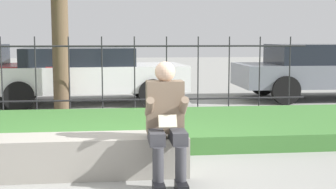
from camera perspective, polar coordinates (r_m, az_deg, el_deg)
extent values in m
plane|color=gray|center=(5.17, -8.97, -9.65)|extent=(60.00, 60.00, 0.00)
cube|color=gray|center=(5.15, -13.23, -7.37)|extent=(2.76, 0.52, 0.43)
cube|color=slate|center=(5.19, -13.18, -9.23)|extent=(2.65, 0.48, 0.08)
cube|color=black|center=(4.54, -1.13, -11.34)|extent=(0.11, 0.26, 0.09)
cylinder|color=#38383D|center=(4.54, -1.21, -8.53)|extent=(0.11, 0.11, 0.34)
cube|color=#38383D|center=(4.68, -1.46, -5.15)|extent=(0.15, 0.42, 0.13)
cube|color=black|center=(4.57, 1.67, -11.24)|extent=(0.11, 0.26, 0.09)
cylinder|color=#38383D|center=(4.56, 1.57, -8.45)|extent=(0.11, 0.11, 0.34)
cube|color=#38383D|center=(4.71, 1.22, -5.09)|extent=(0.15, 0.42, 0.13)
cube|color=#7A6651|center=(4.85, -0.39, -1.48)|extent=(0.38, 0.24, 0.54)
sphere|color=#DBB293|center=(4.79, -0.37, 2.79)|extent=(0.21, 0.21, 0.21)
cylinder|color=#7A6651|center=(4.68, -2.27, -1.56)|extent=(0.08, 0.29, 0.24)
cylinder|color=#7A6651|center=(4.71, 1.88, -1.49)|extent=(0.08, 0.29, 0.24)
cube|color=beige|center=(4.62, -0.05, -3.31)|extent=(0.18, 0.09, 0.13)
cube|color=#3D7533|center=(7.09, -8.32, -4.16)|extent=(9.90, 2.60, 0.23)
cylinder|color=#232326|center=(8.90, -7.97, -0.69)|extent=(7.90, 0.03, 0.03)
cylinder|color=#232326|center=(8.82, -8.08, 5.86)|extent=(7.90, 0.03, 0.03)
cylinder|color=#232326|center=(9.08, -19.60, 1.97)|extent=(0.02, 0.02, 1.49)
cylinder|color=#232326|center=(8.96, -15.81, 2.05)|extent=(0.02, 0.02, 1.49)
cylinder|color=#232326|center=(8.89, -11.94, 2.12)|extent=(0.02, 0.02, 1.49)
cylinder|color=#232326|center=(8.85, -8.02, 2.18)|extent=(0.02, 0.02, 1.49)
cylinder|color=#232326|center=(8.85, -4.09, 2.24)|extent=(0.02, 0.02, 1.49)
cylinder|color=#232326|center=(8.90, -0.17, 2.28)|extent=(0.02, 0.02, 1.49)
cylinder|color=#232326|center=(8.99, 3.68, 2.31)|extent=(0.02, 0.02, 1.49)
cylinder|color=#232326|center=(9.12, 7.44, 2.33)|extent=(0.02, 0.02, 1.49)
cylinder|color=#232326|center=(9.28, 11.09, 2.34)|extent=(0.02, 0.02, 1.49)
cylinder|color=#232326|center=(9.48, 14.60, 2.34)|extent=(0.02, 0.02, 1.49)
cube|color=slate|center=(11.91, 18.98, 2.30)|extent=(4.43, 1.83, 0.53)
cube|color=black|center=(11.81, 18.29, 4.71)|extent=(2.44, 1.59, 0.46)
cylinder|color=black|center=(10.63, 14.15, 0.51)|extent=(0.64, 0.21, 0.64)
cylinder|color=black|center=(12.26, 11.44, 1.42)|extent=(0.64, 0.21, 0.64)
cube|color=silver|center=(10.60, -9.93, 2.04)|extent=(4.51, 2.14, 0.56)
cube|color=black|center=(10.57, -10.94, 4.57)|extent=(2.53, 1.76, 0.38)
cylinder|color=black|center=(9.89, -1.89, 0.16)|extent=(0.62, 0.25, 0.61)
cylinder|color=black|center=(11.60, -3.31, 1.16)|extent=(0.62, 0.25, 0.61)
cylinder|color=black|center=(9.82, -17.70, -0.21)|extent=(0.62, 0.25, 0.61)
cylinder|color=black|center=(11.54, -16.76, 0.85)|extent=(0.62, 0.25, 0.61)
cylinder|color=black|center=(10.02, -18.72, -0.03)|extent=(0.64, 0.22, 0.63)
cylinder|color=black|center=(11.63, -16.81, 0.96)|extent=(0.64, 0.22, 0.63)
cylinder|color=brown|center=(9.34, -13.00, 6.90)|extent=(0.32, 0.32, 2.98)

